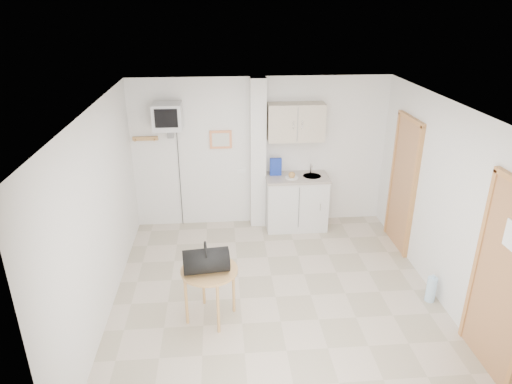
{
  "coord_description": "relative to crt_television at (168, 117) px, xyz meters",
  "views": [
    {
      "loc": [
        -0.67,
        -4.93,
        3.61
      ],
      "look_at": [
        -0.21,
        0.6,
        1.25
      ],
      "focal_mm": 32.0,
      "sensor_mm": 36.0,
      "label": 1
    }
  ],
  "objects": [
    {
      "name": "duffel_bag",
      "position": [
        0.58,
        -2.41,
        -1.1
      ],
      "size": [
        0.56,
        0.35,
        0.39
      ],
      "rotation": [
        0.0,
        0.0,
        0.11
      ],
      "color": "black",
      "rests_on": "round_table"
    },
    {
      "name": "room_envelope",
      "position": [
        1.69,
        -1.93,
        -0.4
      ],
      "size": [
        4.24,
        4.54,
        2.55
      ],
      "color": "white",
      "rests_on": "ground"
    },
    {
      "name": "ground",
      "position": [
        1.45,
        -2.02,
        -1.94
      ],
      "size": [
        4.5,
        4.5,
        0.0
      ],
      "primitive_type": "plane",
      "color": "#BDAC98",
      "rests_on": "ground"
    },
    {
      "name": "round_table",
      "position": [
        0.61,
        -2.36,
        -1.33
      ],
      "size": [
        0.67,
        0.67,
        0.69
      ],
      "rotation": [
        0.0,
        0.0,
        0.31
      ],
      "color": "#AC8549",
      "rests_on": "ground"
    },
    {
      "name": "water_bottle",
      "position": [
        3.43,
        -2.26,
        -1.76
      ],
      "size": [
        0.13,
        0.13,
        0.38
      ],
      "color": "#ACD2F0",
      "rests_on": "ground"
    },
    {
      "name": "crt_television",
      "position": [
        0.0,
        0.0,
        0.0
      ],
      "size": [
        0.44,
        0.45,
        2.15
      ],
      "color": "slate",
      "rests_on": "ground"
    },
    {
      "name": "kitchenette",
      "position": [
        2.02,
        -0.02,
        -1.13
      ],
      "size": [
        1.03,
        0.58,
        2.1
      ],
      "color": "silver",
      "rests_on": "ground"
    }
  ]
}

